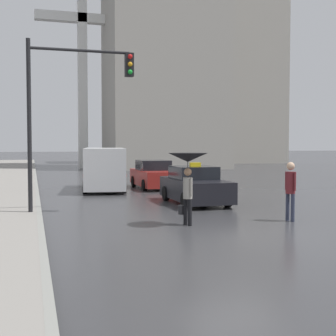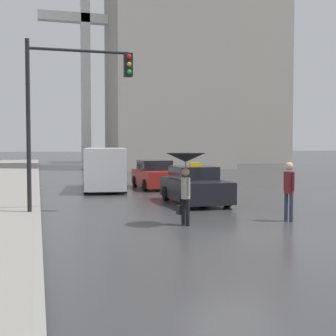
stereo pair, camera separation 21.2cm
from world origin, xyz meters
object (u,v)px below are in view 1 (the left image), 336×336
object	(u,v)px
sedan_red	(154,175)
pedestrian_man	(290,186)
pedestrian_with_umbrella	(188,165)
monument_cross	(82,50)
ambulance_van	(104,167)
traffic_light	(72,95)
taxi	(195,186)

from	to	relation	value
sedan_red	pedestrian_man	distance (m)	11.88
pedestrian_with_umbrella	monument_cross	distance (m)	35.97
ambulance_van	pedestrian_man	size ratio (longest dim) A/B	3.07
ambulance_van	pedestrian_with_umbrella	world-z (taller)	ambulance_van
pedestrian_with_umbrella	pedestrian_man	xyz separation A→B (m)	(3.30, -0.17, -0.69)
sedan_red	ambulance_van	size ratio (longest dim) A/B	0.76
sedan_red	ambulance_van	distance (m)	2.81
ambulance_van	monument_cross	size ratio (longest dim) A/B	0.27
ambulance_van	pedestrian_with_umbrella	bearing A→B (deg)	101.85
pedestrian_man	pedestrian_with_umbrella	bearing A→B (deg)	-106.30
ambulance_van	monument_cross	bearing A→B (deg)	-85.29
ambulance_van	traffic_light	distance (m)	9.14
taxi	pedestrian_with_umbrella	xyz separation A→B (m)	(-1.93, -4.82, 1.09)
pedestrian_man	traffic_light	bearing A→B (deg)	-129.53
taxi	ambulance_van	world-z (taller)	ambulance_van
monument_cross	sedan_red	bearing A→B (deg)	-86.44
taxi	traffic_light	distance (m)	6.30
sedan_red	pedestrian_with_umbrella	world-z (taller)	pedestrian_with_umbrella
pedestrian_man	traffic_light	distance (m)	7.70
pedestrian_with_umbrella	traffic_light	bearing A→B (deg)	28.82
sedan_red	traffic_light	xyz separation A→B (m)	(-5.07, -8.67, 3.33)
taxi	pedestrian_man	xyz separation A→B (m)	(1.37, -4.99, 0.40)
sedan_red	pedestrian_man	size ratio (longest dim) A/B	2.33
pedestrian_with_umbrella	pedestrian_man	size ratio (longest dim) A/B	1.16
monument_cross	pedestrian_with_umbrella	bearing A→B (deg)	-90.92
ambulance_van	monument_cross	world-z (taller)	monument_cross
taxi	pedestrian_with_umbrella	distance (m)	5.31
pedestrian_man	monument_cross	bearing A→B (deg)	171.11
traffic_light	pedestrian_man	bearing A→B (deg)	-26.12
pedestrian_man	taxi	bearing A→B (deg)	-178.03
traffic_light	monument_cross	world-z (taller)	monument_cross
pedestrian_with_umbrella	taxi	bearing A→B (deg)	-39.12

